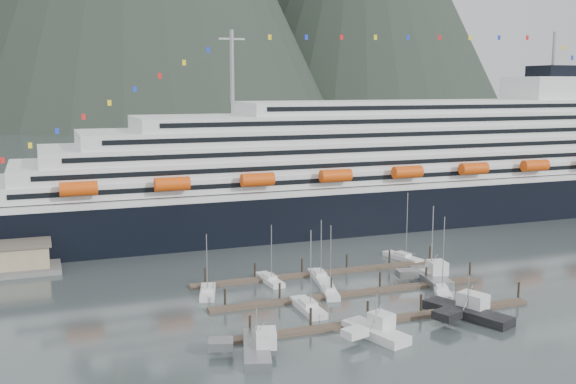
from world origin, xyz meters
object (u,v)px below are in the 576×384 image
sailboat_d (441,290)px  cruise_ship (387,174)px  sailboat_e (270,280)px  trawler_a (256,348)px  sailboat_g (403,258)px  trawler_c (467,311)px  sailboat_f (320,277)px  trawler_e (430,276)px  sailboat_b (329,292)px  sailboat_a (208,293)px  sailboat_c (308,308)px  trawler_b (375,331)px  sailboat_h (428,277)px

sailboat_d → cruise_ship: bearing=4.7°
sailboat_e → trawler_a: sailboat_e is taller
cruise_ship → sailboat_g: bearing=-113.8°
sailboat_e → trawler_c: (21.61, -27.29, 0.52)m
sailboat_e → sailboat_f: size_ratio=0.95×
cruise_ship → trawler_e: cruise_ship is taller
sailboat_b → sailboat_e: sailboat_b is taller
trawler_c → trawler_e: 18.57m
sailboat_g → trawler_a: (-41.74, -34.95, 0.45)m
sailboat_e → trawler_e: bearing=-113.2°
sailboat_f → sailboat_a: bearing=103.9°
cruise_ship → trawler_a: (-57.16, -69.90, -11.18)m
sailboat_c → trawler_a: bearing=137.5°
sailboat_b → sailboat_g: (22.65, 15.27, 0.02)m
trawler_c → trawler_a: bearing=72.3°
sailboat_f → sailboat_c: bearing=159.5°
sailboat_c → trawler_b: size_ratio=1.22×
trawler_c → sailboat_c: bearing=40.7°
sailboat_f → sailboat_g: sailboat_g is taller
sailboat_a → sailboat_f: (20.86, 1.93, 0.01)m
sailboat_f → trawler_b: size_ratio=1.04×
trawler_b → trawler_c: size_ratio=0.76×
sailboat_f → sailboat_g: bearing=-63.4°
sailboat_b → sailboat_f: 8.73m
sailboat_h → trawler_c: bearing=158.6°
sailboat_d → sailboat_e: size_ratio=1.25×
sailboat_c → sailboat_d: (24.13, 0.61, -0.02)m
sailboat_g → trawler_c: size_ratio=0.98×
trawler_a → sailboat_b: bearing=-27.9°
trawler_b → sailboat_h: bearing=-62.4°
sailboat_h → trawler_a: (-38.93, -21.35, 0.43)m
sailboat_g → trawler_e: (-3.13, -14.82, 0.53)m
sailboat_g → trawler_b: sailboat_g is taller
sailboat_d → trawler_e: size_ratio=1.11×
sailboat_g → trawler_c: (-8.09, -32.72, 0.49)m
sailboat_h → trawler_e: sailboat_h is taller
sailboat_b → trawler_c: bearing=-126.0°
sailboat_b → sailboat_f: (1.90, 8.52, 0.01)m
cruise_ship → trawler_a: cruise_ship is taller
sailboat_a → trawler_c: sailboat_a is taller
sailboat_g → sailboat_c: bearing=113.3°
sailboat_b → sailboat_e: bearing=49.8°
trawler_e → sailboat_f: bearing=75.2°
sailboat_a → trawler_a: bearing=-164.6°
cruise_ship → trawler_c: 72.49m
sailboat_c → trawler_c: (20.95, -11.05, 0.48)m
sailboat_a → sailboat_b: size_ratio=0.89×
sailboat_c → sailboat_g: sailboat_g is taller
sailboat_h → trawler_e: size_ratio=1.15×
sailboat_f → sailboat_h: bearing=-102.4°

